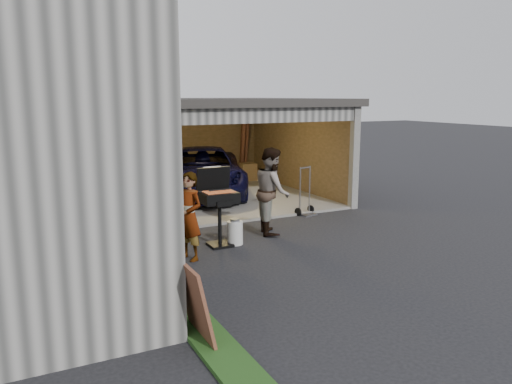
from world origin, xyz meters
TOP-DOWN VIEW (x-y plane):
  - ground at (0.00, 0.00)m, footprint 80.00×80.00m
  - groundcover_strip at (-2.25, -1.00)m, footprint 0.50×8.00m
  - garage at (0.76, 6.79)m, footprint 6.80×6.30m
  - minivan at (0.92, 6.90)m, footprint 3.85×5.51m
  - woman at (-1.42, 1.48)m, footprint 0.60×0.70m
  - man at (0.80, 2.40)m, footprint 0.97×1.10m
  - bbq_grill at (-0.60, 2.04)m, footprint 0.70×0.62m
  - propane_tank at (-0.28, 1.98)m, footprint 0.42×0.42m
  - plywood_panel at (-2.40, -1.50)m, footprint 0.25×0.91m
  - hand_truck at (2.38, 3.48)m, footprint 0.54×0.46m

SIDE VIEW (x-z plane):
  - ground at x=0.00m, z-range 0.00..0.00m
  - groundcover_strip at x=-2.25m, z-range 0.00..0.06m
  - hand_truck at x=2.38m, z-range -0.38..0.85m
  - propane_tank at x=-0.28m, z-range 0.00..0.48m
  - plywood_panel at x=-2.40m, z-range 0.00..1.00m
  - minivan at x=0.92m, z-range 0.00..1.40m
  - woman at x=-1.42m, z-range 0.00..1.63m
  - bbq_grill at x=-0.60m, z-range 0.15..1.72m
  - man at x=0.80m, z-range 0.00..1.89m
  - garage at x=0.76m, z-range 0.42..3.32m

